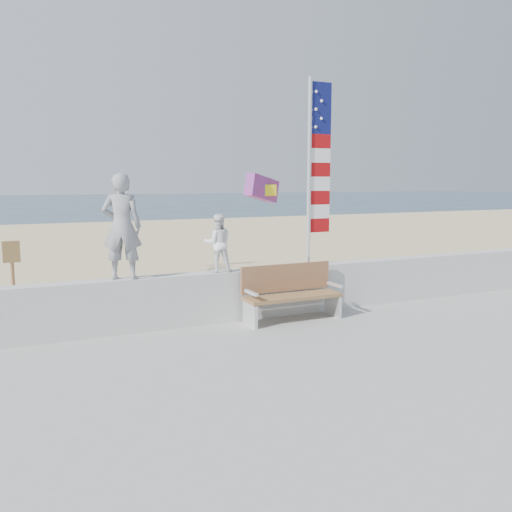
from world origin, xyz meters
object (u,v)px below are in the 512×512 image
at_px(adult, 122,226).
at_px(child, 218,243).
at_px(bench, 291,292).
at_px(flag, 315,164).

xyz_separation_m(adult, child, (1.67, 0.00, -0.35)).
bearing_deg(child, bench, 172.21).
bearing_deg(bench, adult, 171.07).
bearing_deg(flag, child, 179.99).
height_order(adult, bench, adult).
bearing_deg(bench, child, 159.60).
bearing_deg(bench, flag, 31.04).
relative_size(child, bench, 0.57).
bearing_deg(flag, adult, 180.00).
bearing_deg(adult, flag, -158.80).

